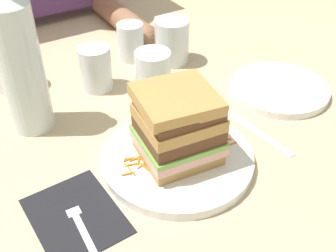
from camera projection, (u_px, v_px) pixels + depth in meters
ground_plane at (166, 163)px, 0.69m from camera, size 3.00×3.00×0.00m
main_plate at (177, 158)px, 0.68m from camera, size 0.25×0.25×0.02m
sandwich at (178, 126)px, 0.64m from camera, size 0.13×0.13×0.12m
carrot_shred_0 at (128, 174)px, 0.64m from camera, size 0.02×0.01×0.00m
carrot_shred_1 at (145, 167)px, 0.65m from camera, size 0.01×0.02×0.00m
carrot_shred_2 at (130, 170)px, 0.65m from camera, size 0.00×0.03×0.00m
carrot_shred_3 at (133, 159)px, 0.67m from camera, size 0.03×0.02×0.00m
carrot_shred_4 at (143, 162)px, 0.66m from camera, size 0.03×0.01×0.00m
carrot_shred_5 at (139, 160)px, 0.66m from camera, size 0.01×0.02×0.00m
carrot_shred_6 at (136, 158)px, 0.67m from camera, size 0.02×0.00×0.00m
carrot_shred_7 at (131, 165)px, 0.66m from camera, size 0.02×0.01×0.00m
carrot_shred_8 at (129, 159)px, 0.67m from camera, size 0.02×0.00×0.00m
carrot_shred_9 at (221, 138)px, 0.71m from camera, size 0.03×0.03×0.00m
carrot_shred_10 at (221, 143)px, 0.70m from camera, size 0.03×0.02×0.00m
carrot_shred_11 at (231, 144)px, 0.70m from camera, size 0.02×0.00×0.00m
carrot_shred_12 at (214, 148)px, 0.69m from camera, size 0.02×0.02×0.00m
carrot_shred_13 at (217, 142)px, 0.70m from camera, size 0.01×0.02×0.00m
carrot_shred_14 at (211, 145)px, 0.69m from camera, size 0.01×0.02×0.00m
carrot_shred_15 at (220, 136)px, 0.71m from camera, size 0.01×0.02×0.00m
carrot_shred_16 at (212, 136)px, 0.71m from camera, size 0.02×0.01×0.00m
carrot_shred_17 at (205, 138)px, 0.71m from camera, size 0.02×0.01×0.00m
napkin_dark at (75, 215)px, 0.59m from camera, size 0.13×0.16×0.00m
fork at (81, 225)px, 0.58m from camera, size 0.02×0.17×0.00m
knife at (253, 129)px, 0.76m from camera, size 0.03×0.20×0.00m
juice_glass at (153, 75)px, 0.83m from camera, size 0.07×0.07×0.09m
water_bottle at (19, 61)px, 0.69m from camera, size 0.08×0.08×0.30m
empty_tumbler_0 at (172, 41)px, 0.93m from camera, size 0.08×0.08×0.10m
empty_tumbler_1 at (10, 69)px, 0.85m from camera, size 0.07×0.07×0.09m
empty_tumbler_2 at (131, 42)px, 0.95m from camera, size 0.06×0.06×0.09m
empty_tumbler_3 at (97, 68)px, 0.84m from camera, size 0.07×0.07×0.09m
side_plate at (279, 88)px, 0.85m from camera, size 0.20×0.20×0.02m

